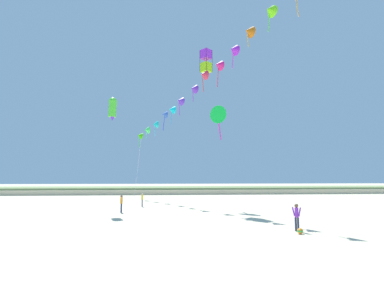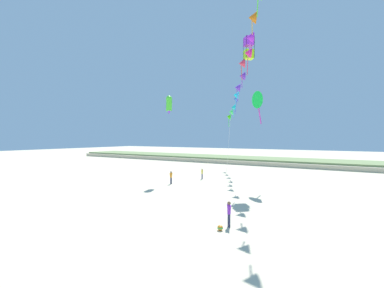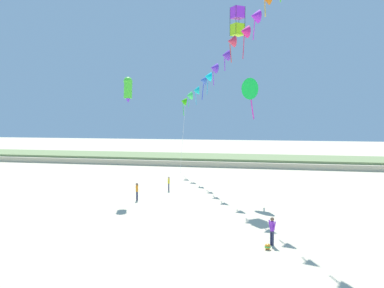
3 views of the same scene
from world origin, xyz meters
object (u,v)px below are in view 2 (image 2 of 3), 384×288
(large_kite_low_lead, at_px, (169,104))
(large_kite_mid_trail, at_px, (249,48))
(beach_ball, at_px, (220,228))
(person_near_right, at_px, (229,212))
(person_mid_center, at_px, (202,173))
(large_kite_high_solo, at_px, (260,100))
(person_near_left, at_px, (171,177))

(large_kite_low_lead, relative_size, large_kite_mid_trail, 0.91)
(large_kite_low_lead, height_order, beach_ball, large_kite_low_lead)
(person_near_right, height_order, person_mid_center, person_near_right)
(person_mid_center, relative_size, large_kite_high_solo, 0.39)
(person_near_right, distance_m, large_kite_low_lead, 21.06)
(person_mid_center, bearing_deg, beach_ball, -57.69)
(person_mid_center, xyz_separation_m, large_kite_mid_trail, (7.34, -1.36, 16.19))
(person_near_left, xyz_separation_m, person_near_right, (12.72, -10.91, 0.04))
(person_mid_center, distance_m, large_kite_mid_trail, 17.82)
(beach_ball, bearing_deg, person_mid_center, 122.31)
(person_mid_center, height_order, large_kite_high_solo, large_kite_high_solo)
(person_near_left, relative_size, person_mid_center, 1.08)
(large_kite_low_lead, bearing_deg, large_kite_mid_trail, 14.62)
(beach_ball, bearing_deg, person_near_right, 76.27)
(person_near_right, xyz_separation_m, beach_ball, (-0.22, -0.92, -0.82))
(person_near_right, xyz_separation_m, person_mid_center, (-11.18, 16.41, -0.10))
(person_near_right, height_order, large_kite_low_lead, large_kite_low_lead)
(person_near_left, distance_m, large_kite_high_solo, 14.62)
(large_kite_low_lead, height_order, large_kite_mid_trail, large_kite_mid_trail)
(large_kite_high_solo, bearing_deg, large_kite_low_lead, -168.65)
(person_near_left, xyz_separation_m, large_kite_high_solo, (10.36, 3.82, 9.59))
(person_near_left, distance_m, large_kite_mid_trail, 18.86)
(person_near_right, distance_m, large_kite_mid_trail, 22.36)
(large_kite_mid_trail, bearing_deg, large_kite_high_solo, -12.20)
(person_near_left, xyz_separation_m, person_mid_center, (1.54, 5.50, -0.07))
(person_near_left, height_order, large_kite_high_solo, large_kite_high_solo)
(large_kite_mid_trail, height_order, beach_ball, large_kite_mid_trail)
(person_mid_center, bearing_deg, large_kite_mid_trail, -10.50)
(person_near_left, relative_size, large_kite_low_lead, 0.67)
(person_near_left, height_order, person_near_right, person_near_right)
(large_kite_high_solo, bearing_deg, large_kite_mid_trail, 167.80)
(person_near_right, xyz_separation_m, large_kite_high_solo, (-2.37, 14.73, 9.55))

